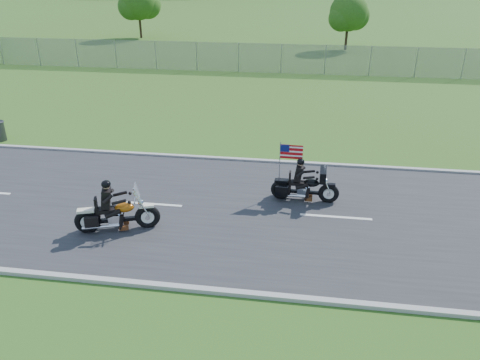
# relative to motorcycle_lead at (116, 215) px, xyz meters

# --- Properties ---
(ground) EXTENTS (420.00, 420.00, 0.00)m
(ground) POSITION_rel_motorcycle_lead_xyz_m (2.42, 1.66, -0.53)
(ground) COLOR #3E5C1C
(ground) RESTS_ON ground
(road) EXTENTS (120.00, 8.00, 0.04)m
(road) POSITION_rel_motorcycle_lead_xyz_m (2.42, 1.66, -0.51)
(road) COLOR #28282B
(road) RESTS_ON ground
(curb_north) EXTENTS (120.00, 0.18, 0.12)m
(curb_north) POSITION_rel_motorcycle_lead_xyz_m (2.42, 5.71, -0.48)
(curb_north) COLOR #9E9B93
(curb_north) RESTS_ON ground
(curb_south) EXTENTS (120.00, 0.18, 0.12)m
(curb_south) POSITION_rel_motorcycle_lead_xyz_m (2.42, -2.39, -0.48)
(curb_south) COLOR #9E9B93
(curb_south) RESTS_ON ground
(fence) EXTENTS (60.00, 0.03, 2.00)m
(fence) POSITION_rel_motorcycle_lead_xyz_m (-2.58, 21.66, 0.47)
(fence) COLOR gray
(fence) RESTS_ON ground
(tree_fence_near) EXTENTS (3.52, 3.28, 4.75)m
(tree_fence_near) POSITION_rel_motorcycle_lead_xyz_m (8.46, 31.69, 2.45)
(tree_fence_near) COLOR #382316
(tree_fence_near) RESTS_ON ground
(tree_fence_mid) EXTENTS (3.96, 3.69, 5.30)m
(tree_fence_mid) POSITION_rel_motorcycle_lead_xyz_m (-11.53, 35.70, 2.78)
(tree_fence_mid) COLOR #382316
(tree_fence_mid) RESTS_ON ground
(motorcycle_lead) EXTENTS (2.40, 1.10, 1.66)m
(motorcycle_lead) POSITION_rel_motorcycle_lead_xyz_m (0.00, 0.00, 0.00)
(motorcycle_lead) COLOR black
(motorcycle_lead) RESTS_ON ground
(motorcycle_follow) EXTENTS (2.24, 0.74, 1.87)m
(motorcycle_follow) POSITION_rel_motorcycle_lead_xyz_m (5.41, 2.66, -0.01)
(motorcycle_follow) COLOR black
(motorcycle_follow) RESTS_ON ground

